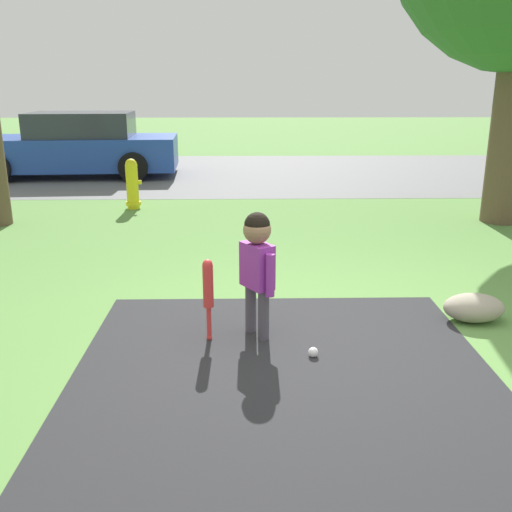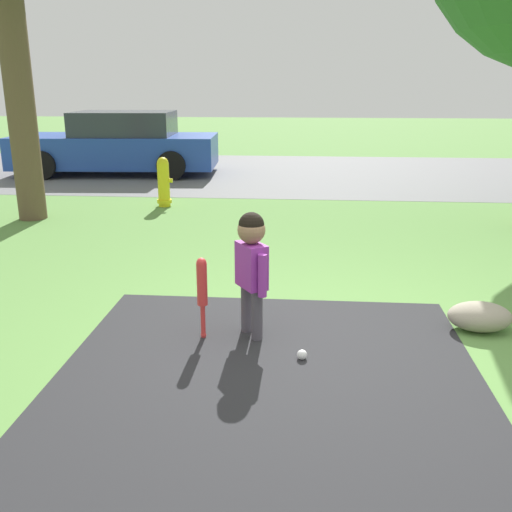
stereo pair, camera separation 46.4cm
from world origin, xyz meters
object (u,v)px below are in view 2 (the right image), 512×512
at_px(sports_ball, 302,355).
at_px(fire_hydrant, 164,183).
at_px(child, 251,257).
at_px(baseball_bat, 202,287).
at_px(parked_car, 118,145).

bearing_deg(sports_ball, fire_hydrant, 113.50).
distance_m(child, baseball_bat, 0.43).
relative_size(child, parked_car, 0.22).
bearing_deg(sports_ball, baseball_bat, 158.45).
xyz_separation_m(sports_ball, fire_hydrant, (-2.21, 5.09, 0.34)).
xyz_separation_m(child, parked_car, (-3.60, 8.01, -0.02)).
bearing_deg(child, sports_ball, 12.55).
bearing_deg(fire_hydrant, parked_car, 118.34).
bearing_deg(child, baseball_bat, -111.86).
distance_m(child, sports_ball, 0.80).
xyz_separation_m(child, baseball_bat, (-0.36, -0.08, -0.22)).
bearing_deg(baseball_bat, fire_hydrant, 106.92).
bearing_deg(parked_car, sports_ball, 111.87).
distance_m(child, parked_car, 8.78).
height_order(child, fire_hydrant, child).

